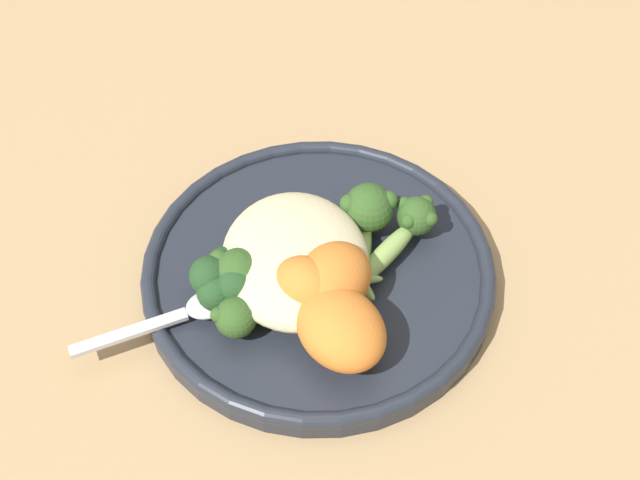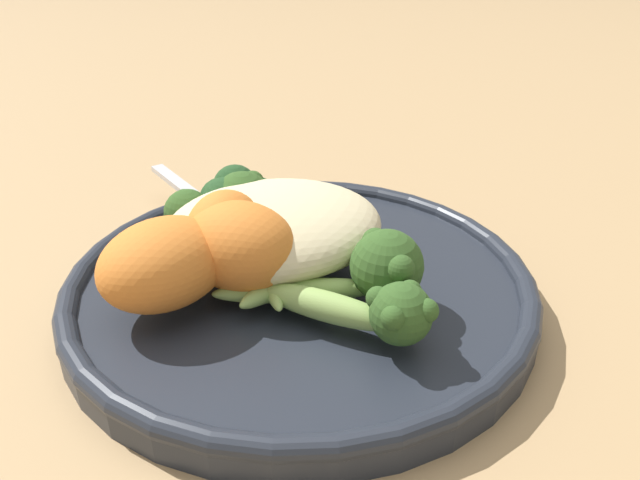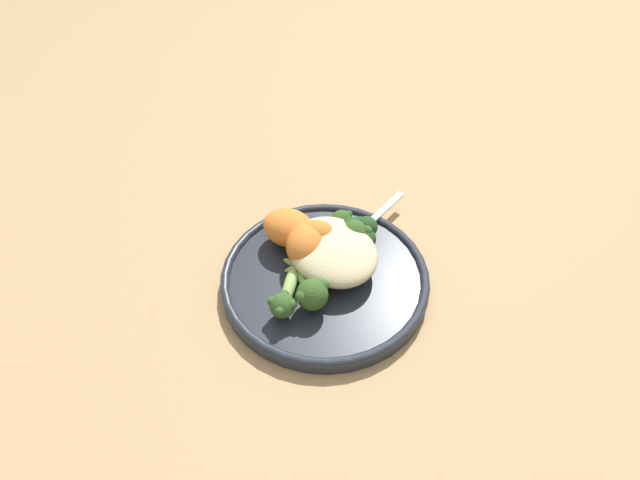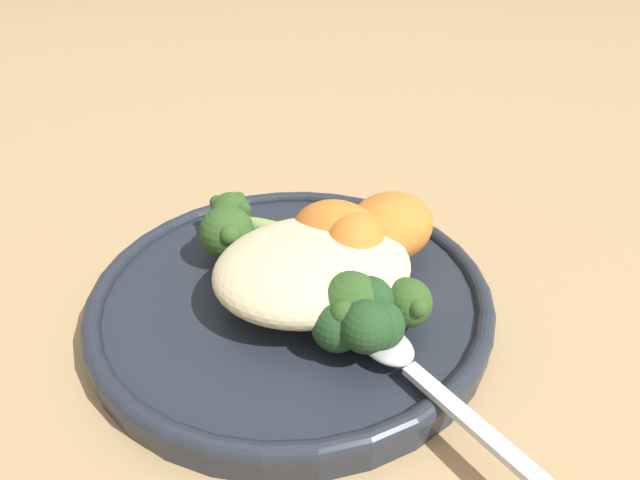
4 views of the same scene
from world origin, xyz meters
name	(u,v)px [view 2 (image 2 of 4)]	position (x,y,z in m)	size (l,w,h in m)	color
ground_plane	(263,291)	(0.00, 0.00, 0.00)	(4.00, 4.00, 0.00)	tan
plate	(300,285)	(0.02, -0.02, 0.01)	(0.27, 0.27, 0.02)	#232833
quinoa_mound	(274,228)	(0.01, 0.00, 0.04)	(0.13, 0.11, 0.04)	beige
broccoli_stalk_0	(374,310)	(0.03, -0.09, 0.04)	(0.07, 0.07, 0.03)	#8EB25B
broccoli_stalk_1	(370,270)	(0.04, -0.06, 0.04)	(0.11, 0.05, 0.04)	#8EB25B
broccoli_stalk_2	(320,252)	(0.03, -0.02, 0.03)	(0.08, 0.06, 0.03)	#8EB25B
broccoli_stalk_3	(305,229)	(0.03, 0.00, 0.04)	(0.07, 0.07, 0.04)	#8EB25B
broccoli_stalk_4	(249,211)	(0.00, 0.03, 0.04)	(0.04, 0.12, 0.04)	#8EB25B
broccoli_stalk_5	(206,232)	(-0.03, 0.02, 0.03)	(0.05, 0.12, 0.03)	#8EB25B
sweet_potato_chunk_0	(240,246)	(-0.02, -0.02, 0.05)	(0.06, 0.05, 0.05)	orange
sweet_potato_chunk_1	(225,233)	(-0.02, -0.01, 0.05)	(0.05, 0.04, 0.05)	orange
sweet_potato_chunk_2	(164,263)	(-0.06, -0.02, 0.04)	(0.07, 0.06, 0.04)	orange
kale_tuft	(239,199)	(0.00, 0.05, 0.04)	(0.05, 0.05, 0.04)	#234723
spoon	(206,203)	(-0.02, 0.08, 0.03)	(0.05, 0.12, 0.01)	silver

